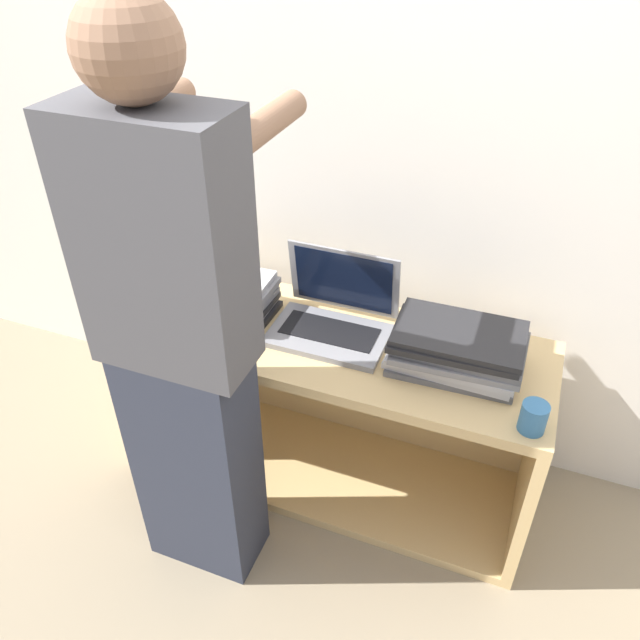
{
  "coord_description": "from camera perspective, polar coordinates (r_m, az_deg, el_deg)",
  "views": [
    {
      "loc": [
        0.54,
        -1.24,
        1.84
      ],
      "look_at": [
        0.0,
        0.17,
        0.75
      ],
      "focal_mm": 35.0,
      "sensor_mm": 36.0,
      "label": 1
    }
  ],
  "objects": [
    {
      "name": "cart",
      "position": [
        2.24,
        1.28,
        -7.13
      ],
      "size": [
        1.42,
        0.49,
        0.63
      ],
      "color": "tan",
      "rests_on": "ground_plane"
    },
    {
      "name": "laptop_stack_right",
      "position": [
        1.88,
        12.37,
        -2.6
      ],
      "size": [
        0.39,
        0.26,
        0.13
      ],
      "color": "slate",
      "rests_on": "cart"
    },
    {
      "name": "laptop_stack_left",
      "position": [
        2.1,
        -9.63,
        2.21
      ],
      "size": [
        0.39,
        0.26,
        0.13
      ],
      "color": "#232326",
      "rests_on": "cart"
    },
    {
      "name": "wall_back",
      "position": [
        2.02,
        4.58,
        17.24
      ],
      "size": [
        8.0,
        0.05,
        2.4
      ],
      "color": "silver",
      "rests_on": "ground_plane"
    },
    {
      "name": "ground_plane",
      "position": [
        2.28,
        -1.65,
        -17.95
      ],
      "size": [
        12.0,
        12.0,
        0.0
      ],
      "primitive_type": "plane",
      "color": "gray"
    },
    {
      "name": "laptop_open",
      "position": [
        1.99,
        1.25,
        0.31
      ],
      "size": [
        0.37,
        0.28,
        0.25
      ],
      "color": "gray",
      "rests_on": "cart"
    },
    {
      "name": "person",
      "position": [
        1.65,
        -12.72,
        -2.12
      ],
      "size": [
        0.4,
        0.53,
        1.68
      ],
      "color": "#2D3342",
      "rests_on": "ground_plane"
    },
    {
      "name": "mug",
      "position": [
        1.75,
        18.93,
        -8.43
      ],
      "size": [
        0.07,
        0.07,
        0.09
      ],
      "color": "teal",
      "rests_on": "cart"
    }
  ]
}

